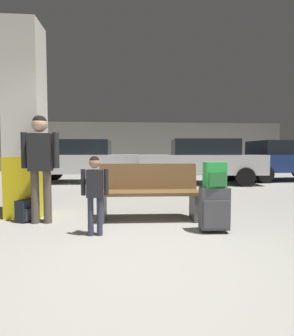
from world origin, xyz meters
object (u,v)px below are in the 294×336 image
(structural_pillar, at_px, (26,122))
(suitcase, at_px, (214,209))
(parked_car_side, at_px, (283,159))
(backpack_bright, at_px, (215,175))
(parked_car_near, at_px, (200,160))
(adult, at_px, (40,157))
(backpack_dark_floor, at_px, (26,211))
(bench, at_px, (149,192))
(child, at_px, (95,187))
(parked_car_far, at_px, (84,160))

(structural_pillar, height_order, suitcase, structural_pillar)
(parked_car_side, bearing_deg, structural_pillar, -146.22)
(backpack_bright, relative_size, parked_car_near, 0.08)
(adult, bearing_deg, backpack_dark_floor, 156.40)
(backpack_bright, xyz_separation_m, backpack_dark_floor, (-2.74, 0.76, -0.60))
(backpack_bright, height_order, adult, adult)
(bench, distance_m, parked_car_side, 7.92)
(bench, bearing_deg, backpack_dark_floor, 179.64)
(child, distance_m, parked_car_side, 8.99)
(child, bearing_deg, parked_car_far, 100.64)
(structural_pillar, xyz_separation_m, parked_car_far, (0.11, 5.03, -0.78))
(structural_pillar, distance_m, backpack_dark_floor, 1.48)
(backpack_dark_floor, xyz_separation_m, parked_car_far, (-0.01, 5.43, 0.64))
(backpack_dark_floor, height_order, parked_car_side, parked_car_side)
(suitcase, relative_size, adult, 0.37)
(suitcase, distance_m, parked_car_side, 7.94)
(bench, relative_size, parked_car_side, 0.38)
(parked_car_near, bearing_deg, backpack_bright, -103.64)
(bench, height_order, parked_car_far, parked_car_far)
(bench, distance_m, backpack_dark_floor, 1.93)
(bench, relative_size, backpack_bright, 4.74)
(suitcase, distance_m, parked_car_far, 6.79)
(bench, height_order, parked_car_side, parked_car_side)
(suitcase, distance_m, parked_car_near, 5.64)
(backpack_dark_floor, bearing_deg, parked_car_near, 49.19)
(backpack_bright, bearing_deg, parked_car_near, 76.36)
(backpack_bright, distance_m, parked_car_far, 6.77)
(structural_pillar, relative_size, parked_car_side, 0.76)
(bench, distance_m, parked_car_near, 5.20)
(child, relative_size, parked_car_side, 0.24)
(child, xyz_separation_m, parked_car_near, (2.90, 5.49, 0.17))
(suitcase, xyz_separation_m, parked_car_near, (1.33, 5.46, 0.48))
(adult, distance_m, parked_car_near, 6.14)
(suitcase, bearing_deg, structural_pillar, 157.92)
(backpack_bright, bearing_deg, backpack_dark_floor, 164.56)
(bench, xyz_separation_m, suitcase, (0.82, -0.74, -0.12))
(suitcase, bearing_deg, adult, 165.53)
(suitcase, xyz_separation_m, parked_car_far, (-2.74, 6.19, 0.48))
(structural_pillar, distance_m, child, 1.99)
(bench, distance_m, backpack_bright, 1.16)
(structural_pillar, xyz_separation_m, bench, (2.03, -0.42, -1.14))
(backpack_dark_floor, bearing_deg, backpack_bright, -15.44)
(backpack_dark_floor, xyz_separation_m, parked_car_near, (4.06, 4.71, 0.64))
(suitcase, bearing_deg, child, -178.95)
(structural_pillar, height_order, parked_car_far, structural_pillar)
(parked_car_far, bearing_deg, suitcase, -66.08)
(child, bearing_deg, adult, 143.06)
(backpack_dark_floor, xyz_separation_m, parked_car_side, (7.55, 5.54, 0.64))
(structural_pillar, height_order, bench, structural_pillar)
(parked_car_near, relative_size, parked_car_side, 1.00)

